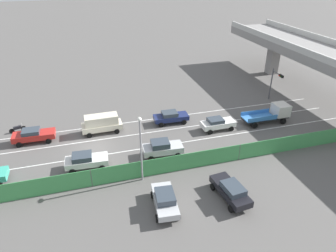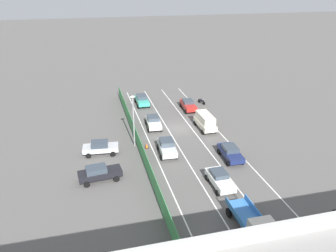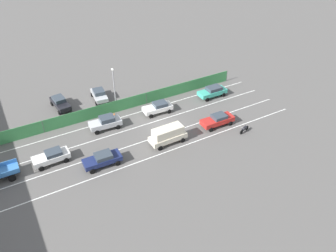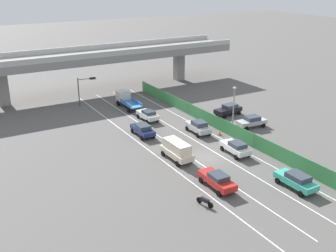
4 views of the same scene
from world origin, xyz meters
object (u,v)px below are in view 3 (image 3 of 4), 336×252
Objects in this scene: car_hatchback_white at (158,107)px; motorcycle at (244,129)px; parked_wagon_silver at (99,94)px; car_sedan_navy at (102,159)px; car_taxi_teal at (213,91)px; traffic_cone at (114,115)px; car_van_cream at (168,134)px; parked_sedan_dark at (60,103)px; car_sedan_silver at (106,122)px; street_lamp at (114,86)px; car_sedan_white at (52,156)px; car_sedan_red at (218,120)px.

car_hatchback_white is 12.59m from motorcycle.
motorcycle is 22.52m from parked_wagon_silver.
parked_wagon_silver reaches higher than car_sedan_navy.
car_taxi_teal is at bearing -90.32° from car_hatchback_white.
traffic_cone is at bearing -29.49° from car_sedan_navy.
parked_sedan_dark is at bearing 32.35° from car_van_cream.
car_sedan_silver is at bearing 39.42° from car_van_cream.
street_lamp reaches higher than traffic_cone.
car_van_cream reaches higher than car_sedan_navy.
car_sedan_white is 8.83m from car_sedan_silver.
car_van_cream is (-6.86, 11.97, 0.35)m from car_taxi_teal.
car_sedan_silver is 0.95× the size of car_taxi_teal.
parked_wagon_silver reaches higher than motorcycle.
car_taxi_teal reaches higher than car_sedan_white.
car_taxi_teal is 21.83m from car_sedan_navy.
car_van_cream reaches higher than car_taxi_teal.
car_sedan_silver is at bearing 89.75° from car_taxi_teal.
car_sedan_white is 0.90× the size of car_sedan_red.
car_van_cream is at bearing 73.12° from motorcycle.
motorcycle is (-3.05, -2.18, -0.44)m from car_sedan_red.
car_hatchback_white is 0.90× the size of car_van_cream.
street_lamp is at bearing -124.89° from parked_sedan_dark.
parked_sedan_dark reaches higher than motorcycle.
car_van_cream is at bearing 90.08° from car_sedan_red.
car_sedan_red is 0.98× the size of car_van_cream.
street_lamp is (3.58, 14.71, 3.20)m from car_taxi_teal.
car_sedan_navy is 1.03× the size of parked_wagon_silver.
car_van_cream is (-6.91, 2.32, 0.37)m from car_hatchback_white.
car_sedan_silver is 8.02m from car_hatchback_white.
car_sedan_red is 3.78m from motorcycle.
car_sedan_white is 11.63m from traffic_cone.
car_sedan_red is (-0.01, -16.60, 0.02)m from car_sedan_navy.
car_sedan_red reaches higher than car_sedan_navy.
car_sedan_silver is at bearing 135.95° from traffic_cone.
traffic_cone is (2.13, -2.06, -0.63)m from car_sedan_silver.
car_hatchback_white is at bearing -90.17° from car_sedan_silver.
car_sedan_red is at bearing 148.91° from car_taxi_teal.
car_sedan_navy is (-6.92, 3.06, -0.08)m from car_sedan_silver.
car_hatchback_white is (-0.02, -8.02, -0.06)m from car_sedan_silver.
car_taxi_teal is 9.65m from car_hatchback_white.
traffic_cone is (-6.20, -6.02, -0.59)m from parked_sedan_dark.
car_sedan_white is 25.99m from car_taxi_teal.
car_hatchback_white is at bearing -77.75° from car_sedan_white.
car_sedan_navy is at bearing -124.00° from car_sedan_white.
parked_wagon_silver is 6.31× the size of traffic_cone.
car_sedan_silver is at bearing 57.60° from motorcycle.
car_sedan_white is at bearing 74.84° from motorcycle.
car_taxi_teal is at bearing -11.12° from motorcycle.
car_sedan_white is at bearing 138.52° from parked_wagon_silver.
car_hatchback_white is 13.05m from car_sedan_navy.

